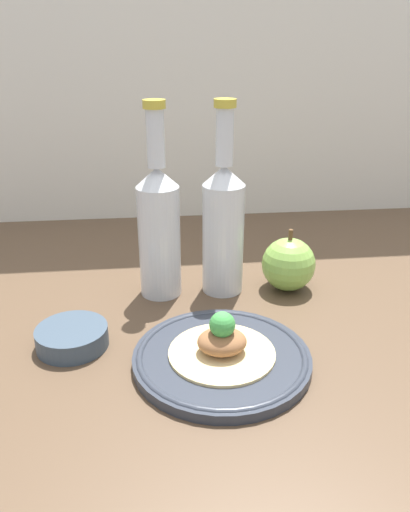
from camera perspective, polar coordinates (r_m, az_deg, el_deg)
The scene contains 8 objects.
ground_plane at distance 72.43cm, azimuth 5.48°, elevation -10.32°, with size 180.00×110.00×4.00cm, color brown.
wall_backsplash at distance 112.90cm, azimuth 0.62°, elevation 24.55°, with size 180.00×3.00×80.00cm.
plate at distance 65.13cm, azimuth 1.93°, elevation -11.51°, with size 22.85×22.85×1.62cm.
plated_food at distance 63.88cm, azimuth 1.95°, elevation -9.89°, with size 13.69×13.69×6.03cm.
cider_bottle_left at distance 77.78cm, azimuth -5.29°, elevation 3.42°, with size 6.60×6.60×30.42cm.
cider_bottle_right at distance 78.51cm, azimuth 2.10°, elevation 3.70°, with size 6.60×6.60×30.42cm.
apple at distance 82.62cm, azimuth 9.52°, elevation -0.94°, with size 8.76×8.76×10.43cm.
dipping_bowl at distance 70.35cm, azimuth -14.94°, elevation -8.94°, with size 9.65×9.65×2.78cm.
Camera 1 is at (-13.12, -58.62, 38.46)cm, focal length 35.00 mm.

